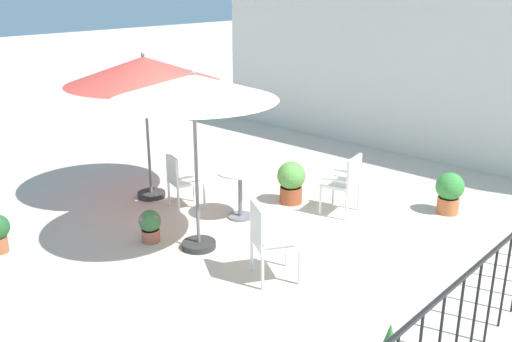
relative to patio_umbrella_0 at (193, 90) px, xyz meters
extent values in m
plane|color=beige|center=(0.20, 0.49, -2.06)|extent=(60.00, 60.00, 0.00)
cube|color=silver|center=(0.20, 5.66, 0.47)|extent=(10.06, 0.30, 5.07)
cube|color=black|center=(3.52, 0.49, -1.06)|extent=(0.03, 6.08, 0.03)
cylinder|color=black|center=(3.52, -0.23, -1.56)|extent=(0.02, 0.02, 1.00)
cylinder|color=black|center=(3.52, 0.13, -1.56)|extent=(0.02, 0.02, 1.00)
cylinder|color=black|center=(3.52, 0.49, -1.56)|extent=(0.02, 0.02, 1.00)
cylinder|color=black|center=(3.52, 0.84, -1.56)|extent=(0.02, 0.02, 1.00)
cylinder|color=#2D2D2D|center=(0.00, 0.00, -2.02)|extent=(0.44, 0.44, 0.08)
cylinder|color=slate|center=(0.00, 0.00, -0.94)|extent=(0.04, 0.04, 2.24)
cone|color=beige|center=(0.00, 0.00, 0.03)|extent=(2.04, 2.04, 0.30)
sphere|color=slate|center=(0.00, 0.00, 0.21)|extent=(0.06, 0.06, 0.06)
cylinder|color=#2D2D2D|center=(-1.91, 0.70, -2.02)|extent=(0.44, 0.44, 0.08)
cylinder|color=slate|center=(-1.91, 0.70, -0.95)|extent=(0.04, 0.04, 2.22)
cone|color=#DA4439|center=(-1.91, 0.70, -0.05)|extent=(2.35, 2.35, 0.40)
sphere|color=slate|center=(-1.91, 0.70, 0.19)|extent=(0.06, 0.06, 0.06)
cylinder|color=silver|center=(-0.29, 1.08, -1.36)|extent=(0.67, 0.67, 0.02)
cylinder|color=slate|center=(-0.29, 1.08, -1.71)|extent=(0.06, 0.06, 0.69)
cylinder|color=slate|center=(-0.29, 1.08, -2.05)|extent=(0.37, 0.37, 0.03)
cube|color=white|center=(0.65, 2.21, -1.61)|extent=(0.53, 0.57, 0.04)
cube|color=white|center=(0.85, 2.25, -1.38)|extent=(0.13, 0.47, 0.42)
cube|color=white|center=(0.61, 2.43, -1.49)|extent=(0.40, 0.12, 0.03)
cube|color=white|center=(0.70, 1.98, -1.49)|extent=(0.40, 0.12, 0.03)
cylinder|color=white|center=(0.41, 2.40, -1.84)|extent=(0.04, 0.04, 0.44)
cylinder|color=white|center=(0.50, 1.94, -1.84)|extent=(0.04, 0.04, 0.44)
cylinder|color=white|center=(0.81, 2.48, -1.84)|extent=(0.04, 0.04, 0.44)
cylinder|color=white|center=(0.90, 2.02, -1.84)|extent=(0.04, 0.04, 0.44)
cube|color=white|center=(1.23, 0.08, -1.62)|extent=(0.66, 0.66, 0.04)
cube|color=white|center=(1.12, -0.11, -1.36)|extent=(0.41, 0.28, 0.47)
cube|color=white|center=(1.42, -0.04, -1.50)|extent=(0.26, 0.38, 0.03)
cube|color=white|center=(1.04, 0.19, -1.50)|extent=(0.26, 0.38, 0.03)
cylinder|color=white|center=(1.54, 0.14, -1.85)|extent=(0.04, 0.04, 0.42)
cylinder|color=white|center=(1.16, 0.38, -1.85)|extent=(0.04, 0.04, 0.42)
cylinder|color=white|center=(1.31, -0.23, -1.85)|extent=(0.04, 0.04, 0.42)
cylinder|color=white|center=(0.93, 0.01, -1.85)|extent=(0.04, 0.04, 0.42)
cube|color=white|center=(-1.14, 0.78, -1.62)|extent=(0.54, 0.56, 0.04)
cube|color=white|center=(-1.21, 0.59, -1.41)|extent=(0.39, 0.16, 0.39)
cube|color=white|center=(-0.96, 0.72, -1.50)|extent=(0.16, 0.40, 0.03)
cube|color=white|center=(-1.32, 0.84, -1.50)|extent=(0.16, 0.40, 0.03)
cylinder|color=white|center=(-0.89, 0.92, -1.85)|extent=(0.04, 0.04, 0.42)
cylinder|color=white|center=(-1.26, 1.04, -1.85)|extent=(0.04, 0.04, 0.42)
cylinder|color=white|center=(-1.02, 0.53, -1.85)|extent=(0.04, 0.04, 0.42)
cylinder|color=white|center=(-1.39, 0.65, -1.85)|extent=(0.04, 0.04, 0.42)
cylinder|color=#9E4A29|center=(-0.12, 2.02, -1.93)|extent=(0.35, 0.35, 0.26)
cylinder|color=#382819|center=(-0.12, 2.02, -1.81)|extent=(0.30, 0.30, 0.02)
sphere|color=#549742|center=(-0.12, 2.02, -1.62)|extent=(0.44, 0.44, 0.44)
sphere|color=#BF48A9|center=(-0.29, 2.09, -1.56)|extent=(0.09, 0.09, 0.09)
sphere|color=#BF48A9|center=(-0.24, 2.01, -1.67)|extent=(0.10, 0.10, 0.10)
sphere|color=#BF48A9|center=(-0.23, 1.96, -1.55)|extent=(0.12, 0.12, 0.12)
cylinder|color=#C1654B|center=(-0.61, -0.30, -1.98)|extent=(0.24, 0.24, 0.17)
cylinder|color=#382819|center=(-0.61, -0.30, -1.90)|extent=(0.21, 0.21, 0.02)
sphere|color=#40743F|center=(-0.61, -0.30, -1.77)|extent=(0.29, 0.29, 0.29)
sphere|color=#BD4CB2|center=(-0.61, -0.41, -1.71)|extent=(0.08, 0.08, 0.08)
sphere|color=#BD4CB2|center=(-0.69, -0.33, -1.73)|extent=(0.08, 0.08, 0.08)
sphere|color=#BD4CB2|center=(-0.52, -0.29, -1.70)|extent=(0.07, 0.07, 0.07)
sphere|color=#BD4CB2|center=(-0.53, -0.24, -1.80)|extent=(0.06, 0.06, 0.06)
cylinder|color=#CD683C|center=(1.85, 3.28, -1.94)|extent=(0.31, 0.31, 0.24)
cylinder|color=#382819|center=(1.85, 3.28, -1.83)|extent=(0.28, 0.28, 0.02)
sphere|color=#398A3B|center=(1.85, 3.28, -1.64)|extent=(0.41, 0.41, 0.41)
camera|label=1|loc=(5.05, -4.41, 1.23)|focal=39.97mm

